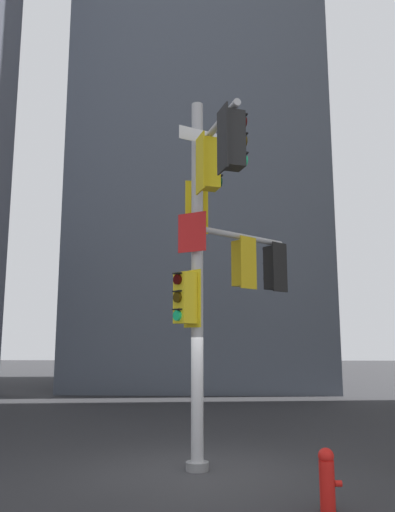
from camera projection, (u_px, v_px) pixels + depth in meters
name	position (u px, v px, depth m)	size (l,w,h in m)	color
ground	(197.00, 471.00, 9.63)	(120.00, 120.00, 0.00)	#2D2D30
signal_pole_assembly	(216.00, 244.00, 10.34)	(2.52, 4.04, 7.43)	#B2B2B5
fire_hydrant	(327.00, 478.00, 7.36)	(0.33, 0.23, 0.88)	red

